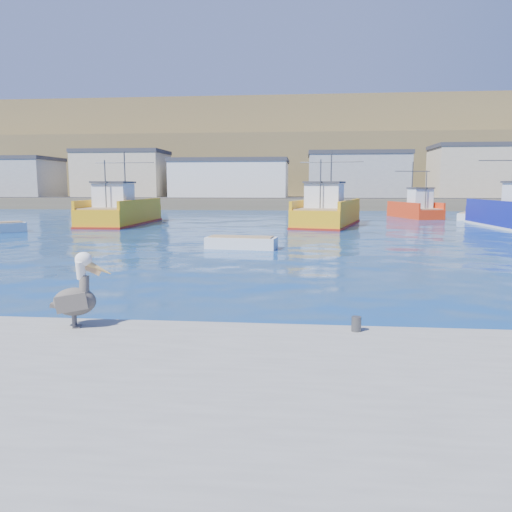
# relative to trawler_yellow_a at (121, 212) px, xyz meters

# --- Properties ---
(ground) EXTENTS (260.00, 260.00, 0.00)m
(ground) POSITION_rel_trawler_yellow_a_xyz_m (14.59, -30.22, -1.08)
(ground) COLOR navy
(ground) RESTS_ON ground
(dock) EXTENTS (70.00, 12.00, 0.50)m
(dock) POSITION_rel_trawler_yellow_a_xyz_m (14.59, -39.22, -0.83)
(dock) COLOR slate
(dock) RESTS_ON ground
(dock_bollards) EXTENTS (36.20, 0.20, 0.30)m
(dock_bollards) POSITION_rel_trawler_yellow_a_xyz_m (15.19, -33.62, -0.43)
(dock_bollards) COLOR #4C4C4C
(dock_bollards) RESTS_ON dock
(far_shore) EXTENTS (200.00, 81.00, 24.00)m
(far_shore) POSITION_rel_trawler_yellow_a_xyz_m (14.59, 78.99, 7.90)
(far_shore) COLOR brown
(far_shore) RESTS_ON ground
(trawler_yellow_a) EXTENTS (5.50, 12.06, 6.61)m
(trawler_yellow_a) POSITION_rel_trawler_yellow_a_xyz_m (0.00, 0.00, 0.00)
(trawler_yellow_a) COLOR orange
(trawler_yellow_a) RESTS_ON ground
(trawler_yellow_b) EXTENTS (6.72, 12.53, 6.59)m
(trawler_yellow_b) POSITION_rel_trawler_yellow_a_xyz_m (18.47, 0.45, -0.01)
(trawler_yellow_b) COLOR orange
(trawler_yellow_b) RESTS_ON ground
(boat_orange) EXTENTS (4.79, 8.16, 6.00)m
(boat_orange) POSITION_rel_trawler_yellow_a_xyz_m (28.41, 11.78, -0.08)
(boat_orange) COLOR red
(boat_orange) RESTS_ON ground
(skiff_mid) EXTENTS (3.98, 1.80, 0.84)m
(skiff_mid) POSITION_rel_trawler_yellow_a_xyz_m (13.07, -16.57, -0.81)
(skiff_mid) COLOR silver
(skiff_mid) RESTS_ON ground
(skiff_far) EXTENTS (3.25, 4.51, 0.93)m
(skiff_far) POSITION_rel_trawler_yellow_a_xyz_m (33.19, 9.35, -0.78)
(skiff_far) COLOR silver
(skiff_far) RESTS_ON ground
(pelican) EXTENTS (1.26, 0.72, 1.57)m
(pelican) POSITION_rel_trawler_yellow_a_xyz_m (11.86, -33.86, 0.09)
(pelican) COLOR #595451
(pelican) RESTS_ON dock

